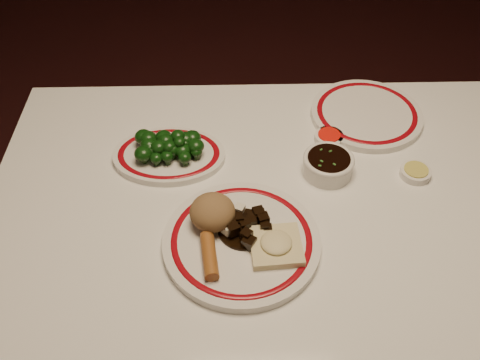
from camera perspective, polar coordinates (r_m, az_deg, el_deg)
name	(u,v)px	position (r m, az deg, el deg)	size (l,w,h in m)	color
dining_table	(285,250)	(1.11, 4.78, -7.48)	(1.20, 0.90, 0.75)	white
main_plate	(242,242)	(0.99, 0.17, -6.59)	(0.35, 0.35, 0.02)	white
rice_mound	(212,212)	(0.99, -2.96, -3.44)	(0.08, 0.08, 0.06)	olive
spring_roll	(209,255)	(0.95, -3.29, -8.04)	(0.03, 0.03, 0.09)	#9A5B26
fried_wonton	(276,245)	(0.96, 3.87, -6.93)	(0.10, 0.10, 0.03)	beige
stirfry_heap	(246,225)	(0.99, 0.66, -4.80)	(0.10, 0.10, 0.03)	black
broccoli_plate	(169,155)	(1.16, -7.58, 2.64)	(0.25, 0.22, 0.02)	white
broccoli_pile	(167,145)	(1.14, -7.77, 3.71)	(0.15, 0.09, 0.05)	#23471C
soy_bowl	(328,165)	(1.12, 9.36, 1.56)	(0.10, 0.10, 0.04)	white
sweet_sour_dish	(329,137)	(1.21, 9.46, 4.50)	(0.06, 0.06, 0.02)	white
mustard_dish	(415,172)	(1.17, 18.20, 0.78)	(0.06, 0.06, 0.02)	white
far_plate	(366,114)	(1.29, 13.33, 6.86)	(0.28, 0.28, 0.02)	white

